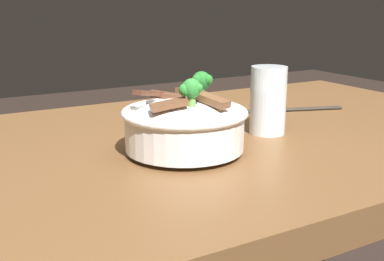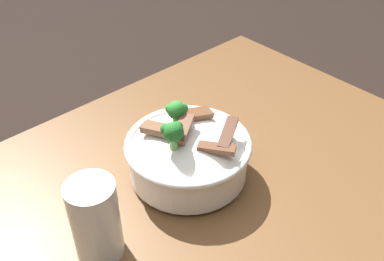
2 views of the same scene
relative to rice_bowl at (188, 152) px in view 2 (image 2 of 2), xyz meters
The scene contains 2 objects.
rice_bowl is the anchor object (origin of this frame).
drinking_glass 0.20m from the rice_bowl, behind, with size 0.07×0.07×0.13m.
Camera 2 is at (-0.24, -0.35, 1.37)m, focal length 41.98 mm.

